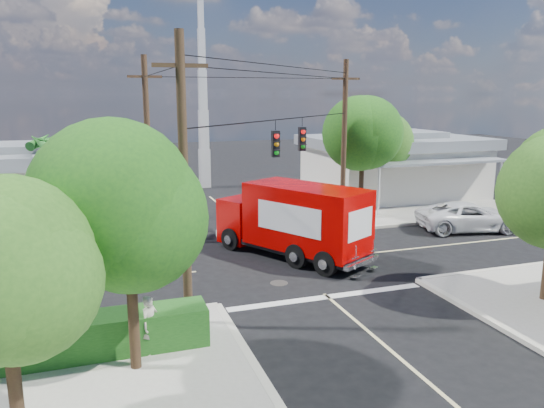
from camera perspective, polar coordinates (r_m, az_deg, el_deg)
name	(u,v)px	position (r m, az deg, el deg)	size (l,w,h in m)	color
ground	(287,262)	(23.31, 1.58, -6.26)	(120.00, 120.00, 0.00)	black
sidewalk_ne	(380,199)	(37.40, 11.51, 0.51)	(14.12, 14.12, 0.14)	#A09A90
sidewalk_nw	(39,223)	(32.61, -23.80, -1.90)	(14.12, 14.12, 0.14)	#A09A90
road_markings	(299,272)	(22.00, 2.92, -7.36)	(32.00, 32.00, 0.01)	beige
building_ne	(393,164)	(38.79, 12.92, 4.22)	(11.80, 10.20, 4.50)	silver
building_nw	(17,182)	(33.89, -25.76, 2.12)	(10.80, 10.20, 4.30)	beige
radio_tower	(203,115)	(41.63, -7.41, 9.50)	(0.80, 0.80, 17.00)	silver
tree_sw_front	(128,212)	(13.57, -15.24, -0.88)	(3.88, 3.78, 6.03)	#422D1C
tree_sw_back	(2,271)	(11.38, -27.00, -6.45)	(3.56, 3.42, 5.41)	#422D1C
tree_ne_front	(363,137)	(31.41, 9.80, 7.13)	(4.21, 4.14, 6.66)	#422D1C
tree_ne_back	(383,142)	(34.65, 11.84, 6.50)	(3.77, 3.66, 5.82)	#422D1C
palm_nw_front	(97,138)	(28.37, -18.35, 6.79)	(3.01, 3.08, 5.59)	#422D1C
palm_nw_back	(56,144)	(29.95, -22.18, 6.04)	(3.01, 3.08, 5.19)	#422D1C
utility_poles	(241,153)	(23.35, -3.39, 5.51)	(12.00, 10.68, 9.00)	#473321
picket_fence	(102,323)	(16.52, -17.86, -12.09)	(5.94, 0.06, 1.00)	silver
hedge_sw	(95,335)	(15.79, -18.54, -13.25)	(6.20, 1.20, 1.10)	#1A4B16
vending_boxes	(355,208)	(31.18, 8.88, -0.45)	(1.90, 0.50, 1.10)	#A71723
delivery_truck	(294,221)	(23.58, 2.33, -1.79)	(5.71, 7.77, 3.32)	black
parked_car	(469,217)	(30.29, 20.44, -1.28)	(2.53, 5.49, 1.53)	silver
pedestrian	(150,325)	(15.34, -12.96, -12.54)	(0.61, 0.40, 1.66)	beige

